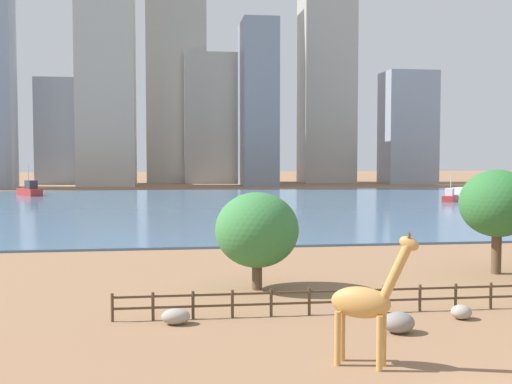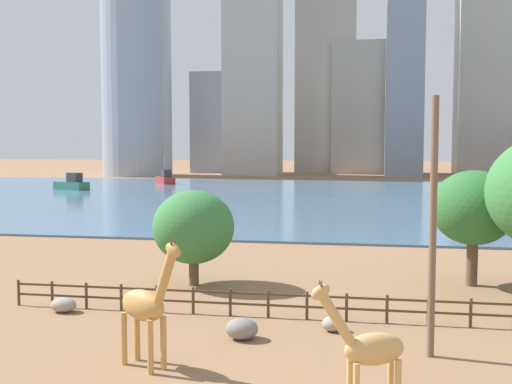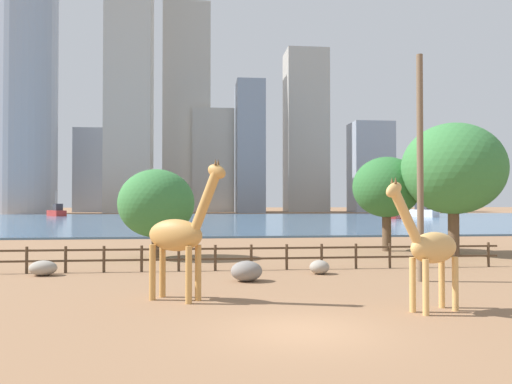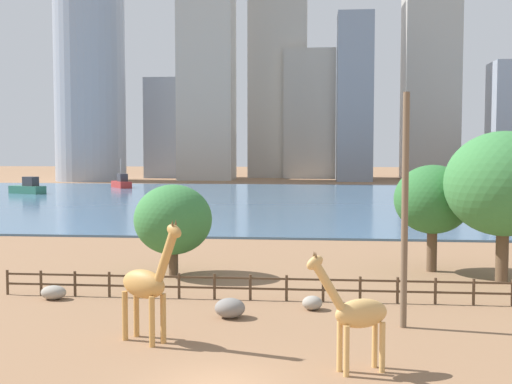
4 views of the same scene
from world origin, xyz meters
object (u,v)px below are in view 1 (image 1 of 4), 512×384
at_px(boat_ferry, 30,190).
at_px(giraffe_tall, 366,302).
at_px(boulder_small, 176,316).
at_px(tree_center_broad, 497,204).
at_px(boulder_near_fence, 461,312).
at_px(boat_sailboat, 450,197).
at_px(tree_right_tall, 257,230).
at_px(boat_tug, 478,190).
at_px(boulder_by_pole, 399,322).

bearing_deg(boat_ferry, giraffe_tall, 163.01).
height_order(boulder_small, tree_center_broad, tree_center_broad).
height_order(boulder_near_fence, boat_sailboat, boat_sailboat).
height_order(tree_center_broad, boat_sailboat, tree_center_broad).
height_order(tree_right_tall, boat_ferry, boat_ferry).
relative_size(tree_center_broad, boat_tug, 0.82).
bearing_deg(boat_sailboat, boat_ferry, 106.20).
bearing_deg(boat_tug, boulder_near_fence, 118.07).
bearing_deg(tree_center_broad, boat_sailboat, 67.90).
relative_size(boat_ferry, boat_sailboat, 1.33).
bearing_deg(tree_right_tall, tree_center_broad, 9.76).
bearing_deg(boulder_small, tree_center_broad, 25.15).
bearing_deg(boat_sailboat, tree_center_broad, -166.60).
relative_size(boulder_small, boat_ferry, 0.20).
height_order(giraffe_tall, boulder_near_fence, giraffe_tall).
bearing_deg(boulder_small, boat_ferry, 105.32).
bearing_deg(giraffe_tall, tree_center_broad, 80.91).
bearing_deg(boat_tug, giraffe_tall, 116.28).
bearing_deg(boat_sailboat, giraffe_tall, -171.12).
bearing_deg(boulder_near_fence, boulder_by_pole, -153.91).
xyz_separation_m(giraffe_tall, boulder_near_fence, (6.41, 5.80, -1.98)).
height_order(boulder_by_pole, boulder_small, boulder_by_pole).
height_order(boulder_near_fence, boat_ferry, boat_ferry).
distance_m(boat_sailboat, boat_tug, 13.52).
relative_size(boat_sailboat, boat_tug, 0.60).
relative_size(boulder_by_pole, boat_tug, 0.17).
xyz_separation_m(giraffe_tall, boat_sailboat, (37.60, 75.03, -1.39)).
height_order(tree_center_broad, boat_ferry, tree_center_broad).
height_order(tree_center_broad, boat_tug, tree_center_broad).
relative_size(boulder_by_pole, boat_ferry, 0.21).
xyz_separation_m(giraffe_tall, boat_tug, (47.13, 84.62, -0.94)).
bearing_deg(boat_tug, boulder_small, 110.79).
relative_size(boulder_by_pole, tree_center_broad, 0.21).
relative_size(tree_center_broad, tree_right_tall, 1.21).
xyz_separation_m(tree_center_broad, boat_sailboat, (23.86, 58.78, -3.55)).
bearing_deg(tree_right_tall, giraffe_tall, -81.44).
xyz_separation_m(boulder_near_fence, tree_center_broad, (7.33, 10.45, 4.15)).
height_order(giraffe_tall, tree_center_broad, tree_center_broad).
xyz_separation_m(boulder_near_fence, boulder_by_pole, (-3.68, -1.80, 0.11)).
bearing_deg(tree_right_tall, boulder_near_fence, -42.50).
bearing_deg(boulder_near_fence, boat_sailboat, 65.74).
relative_size(boulder_near_fence, tree_right_tall, 0.17).
height_order(boulder_small, boat_tug, boat_tug).
bearing_deg(boulder_small, boat_tug, 55.39).
bearing_deg(boulder_small, giraffe_tall, -45.08).
xyz_separation_m(giraffe_tall, tree_right_tall, (-2.04, 13.54, 1.05)).
height_order(giraffe_tall, boat_ferry, boat_ferry).
relative_size(boulder_near_fence, tree_center_broad, 0.14).
height_order(giraffe_tall, boulder_by_pole, giraffe_tall).
xyz_separation_m(boulder_near_fence, boat_ferry, (-38.46, 93.62, 0.82)).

